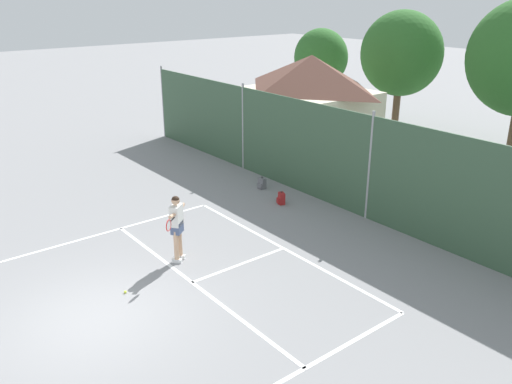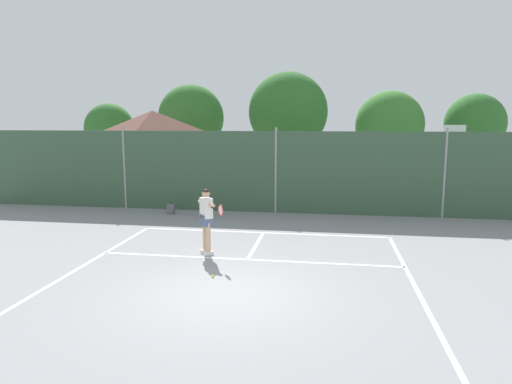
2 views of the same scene
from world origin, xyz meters
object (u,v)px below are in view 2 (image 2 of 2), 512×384
Objects in this scene: tennis_player at (207,215)px; backpack_red at (206,212)px; basketball_hoop at (452,155)px; backpack_grey at (171,209)px; tennis_ball at (213,276)px.

tennis_player is 5.09m from backpack_red.
backpack_grey is at bearing -166.29° from basketball_hoop.
basketball_hoop is 10.50m from backpack_red.
tennis_player reaches higher than tennis_ball.
tennis_ball is at bearing -63.30° from backpack_grey.
backpack_red is at bearing -161.84° from basketball_hoop.
tennis_ball is (-7.77, -9.89, -2.28)m from basketball_hoop.
basketball_hoop is at bearing 43.65° from tennis_player.
backpack_grey is 1.64m from backpack_red.
basketball_hoop reaches higher than tennis_ball.
tennis_ball is at bearing -73.35° from backpack_red.
basketball_hoop is 12.79m from tennis_ball.
tennis_player is 4.01× the size of backpack_red.
backpack_grey is 1.00× the size of backpack_red.
tennis_player is at bearing -60.80° from backpack_grey.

